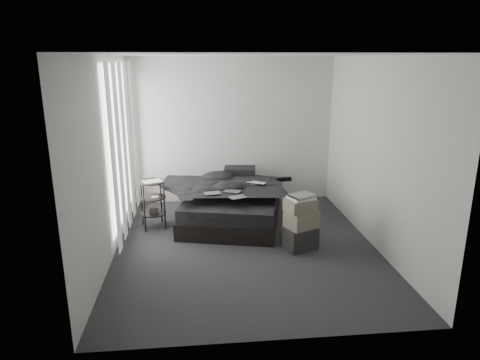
{
  "coord_description": "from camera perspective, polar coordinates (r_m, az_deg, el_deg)",
  "views": [
    {
      "loc": [
        -0.65,
        -5.51,
        2.55
      ],
      "look_at": [
        0.0,
        0.8,
        0.75
      ],
      "focal_mm": 32.0,
      "sensor_mm": 36.0,
      "label": 1
    }
  ],
  "objects": [
    {
      "name": "ceiling",
      "position": [
        5.54,
        0.88,
        16.36
      ],
      "size": [
        3.6,
        4.2,
        0.01
      ],
      "primitive_type": "cube",
      "color": "white",
      "rests_on": "ground"
    },
    {
      "name": "duvet",
      "position": [
        6.8,
        -1.02,
        -1.03
      ],
      "size": [
        1.75,
        1.92,
        0.22
      ],
      "primitive_type": "imported",
      "rotation": [
        0.0,
        0.0,
        -0.23
      ],
      "color": "black",
      "rests_on": "mattress"
    },
    {
      "name": "side_stand",
      "position": [
        6.79,
        -11.52,
        -3.23
      ],
      "size": [
        0.49,
        0.49,
        0.74
      ],
      "primitive_type": "cylinder",
      "rotation": [
        0.0,
        0.0,
        0.24
      ],
      "color": "black",
      "rests_on": "floor"
    },
    {
      "name": "wall_left",
      "position": [
        5.76,
        -17.27,
        2.59
      ],
      "size": [
        0.01,
        4.2,
        2.6
      ],
      "primitive_type": "cube",
      "color": "silver",
      "rests_on": "ground"
    },
    {
      "name": "box_lower",
      "position": [
        6.05,
        7.95,
        -7.6
      ],
      "size": [
        0.52,
        0.47,
        0.32
      ],
      "primitive_type": "cube",
      "rotation": [
        0.0,
        0.0,
        0.37
      ],
      "color": "black",
      "rests_on": "floor"
    },
    {
      "name": "mattress",
      "position": [
        6.91,
        -0.96,
        -2.62
      ],
      "size": [
        1.79,
        2.13,
        0.2
      ],
      "primitive_type": "cube",
      "rotation": [
        0.0,
        0.0,
        -0.23
      ],
      "color": "black",
      "rests_on": "bed"
    },
    {
      "name": "comic_c",
      "position": [
        6.17,
        -0.31,
        -1.58
      ],
      "size": [
        0.28,
        0.24,
        0.01
      ],
      "primitive_type": "cube",
      "rotation": [
        0.0,
        0.0,
        0.38
      ],
      "color": "black",
      "rests_on": "duvet"
    },
    {
      "name": "floor_books",
      "position": [
        7.24,
        -7.46,
        -4.3
      ],
      "size": [
        0.17,
        0.22,
        0.14
      ],
      "primitive_type": "cube",
      "rotation": [
        0.0,
        0.0,
        -0.16
      ],
      "color": "black",
      "rests_on": "floor"
    },
    {
      "name": "window_left",
      "position": [
        6.61,
        -15.67,
        4.81
      ],
      "size": [
        0.02,
        2.0,
        2.3
      ],
      "primitive_type": "cube",
      "color": "white",
      "rests_on": "wall_left"
    },
    {
      "name": "art_book_snake",
      "position": [
        5.84,
        8.31,
        -2.08
      ],
      "size": [
        0.4,
        0.37,
        0.03
      ],
      "primitive_type": "cube",
      "rotation": [
        0.0,
        0.0,
        0.48
      ],
      "color": "silver",
      "rests_on": "art_book_white"
    },
    {
      "name": "papers",
      "position": [
        6.67,
        -11.6,
        -0.19
      ],
      "size": [
        0.35,
        0.31,
        0.01
      ],
      "primitive_type": "cube",
      "rotation": [
        0.0,
        0.0,
        0.42
      ],
      "color": "white",
      "rests_on": "side_stand"
    },
    {
      "name": "pillow_upper",
      "position": [
        7.51,
        -0.02,
        1.24
      ],
      "size": [
        0.58,
        0.44,
        0.12
      ],
      "primitive_type": "cube",
      "rotation": [
        0.0,
        0.0,
        -0.13
      ],
      "color": "black",
      "rests_on": "pillow_lower"
    },
    {
      "name": "floor",
      "position": [
        6.1,
        0.78,
        -8.85
      ],
      "size": [
        3.6,
        4.2,
        0.01
      ],
      "primitive_type": "cube",
      "color": "#2A2A2C",
      "rests_on": "ground"
    },
    {
      "name": "pillow_lower",
      "position": [
        7.57,
        -0.49,
        0.38
      ],
      "size": [
        0.65,
        0.51,
        0.13
      ],
      "primitive_type": "cube",
      "rotation": [
        0.0,
        0.0,
        -0.23
      ],
      "color": "black",
      "rests_on": "mattress"
    },
    {
      "name": "wall_back",
      "position": [
        7.74,
        -0.99,
        6.56
      ],
      "size": [
        3.6,
        0.01,
        2.6
      ],
      "primitive_type": "cube",
      "color": "silver",
      "rests_on": "ground"
    },
    {
      "name": "wall_front",
      "position": [
        3.69,
        4.63,
        -4.06
      ],
      "size": [
        3.6,
        0.01,
        2.6
      ],
      "primitive_type": "cube",
      "color": "silver",
      "rests_on": "ground"
    },
    {
      "name": "box_mid",
      "position": [
        5.95,
        8.18,
        -5.15
      ],
      "size": [
        0.5,
        0.46,
        0.24
      ],
      "primitive_type": "cube",
      "rotation": [
        0.0,
        0.0,
        0.44
      ],
      "color": "#645E4F",
      "rests_on": "box_lower"
    },
    {
      "name": "box_upper",
      "position": [
        5.87,
        8.06,
        -3.29
      ],
      "size": [
        0.46,
        0.41,
        0.17
      ],
      "primitive_type": "cube",
      "rotation": [
        0.0,
        0.0,
        0.32
      ],
      "color": "#645E4F",
      "rests_on": "box_mid"
    },
    {
      "name": "wall_right",
      "position": [
        6.15,
        17.74,
        3.37
      ],
      "size": [
        0.01,
        4.2,
        2.6
      ],
      "primitive_type": "cube",
      "color": "silver",
      "rests_on": "ground"
    },
    {
      "name": "art_book_white",
      "position": [
        5.85,
        8.17,
        -2.35
      ],
      "size": [
        0.4,
        0.36,
        0.03
      ],
      "primitive_type": "cube",
      "rotation": [
        0.0,
        0.0,
        0.37
      ],
      "color": "silver",
      "rests_on": "box_upper"
    },
    {
      "name": "laptop",
      "position": [
        6.81,
        2.03,
        0.08
      ],
      "size": [
        0.36,
        0.33,
        0.02
      ],
      "primitive_type": "imported",
      "rotation": [
        0.0,
        0.0,
        -0.55
      ],
      "color": "silver",
      "rests_on": "duvet"
    },
    {
      "name": "bed",
      "position": [
        6.98,
        -0.95,
        -4.42
      ],
      "size": [
        1.85,
        2.2,
        0.26
      ],
      "primitive_type": "cube",
      "rotation": [
        0.0,
        0.0,
        -0.23
      ],
      "color": "black",
      "rests_on": "floor"
    },
    {
      "name": "curtain_left",
      "position": [
        6.62,
        -15.2,
        4.23
      ],
      "size": [
        0.06,
        2.12,
        2.48
      ],
      "primitive_type": "cube",
      "color": "white",
      "rests_on": "wall_left"
    },
    {
      "name": "comic_b",
      "position": [
        6.45,
        -1.04,
        -0.85
      ],
      "size": [
        0.29,
        0.25,
        0.01
      ],
      "primitive_type": "cube",
      "rotation": [
        0.0,
        0.0,
        -0.44
      ],
      "color": "black",
      "rests_on": "duvet"
    },
    {
      "name": "comic_a",
      "position": [
        6.36,
        -3.71,
        -1.16
      ],
      "size": [
        0.26,
        0.19,
        0.01
      ],
      "primitive_type": "cube",
      "rotation": [
        0.0,
        0.0,
        0.15
      ],
      "color": "black",
      "rests_on": "duvet"
    }
  ]
}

